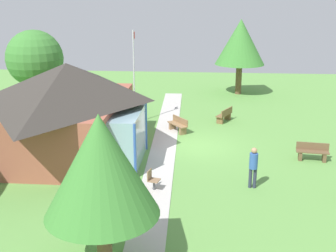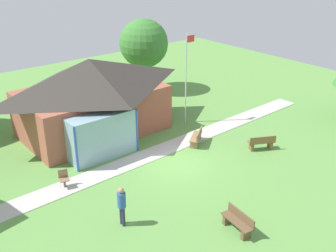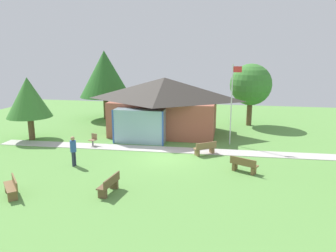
% 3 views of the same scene
% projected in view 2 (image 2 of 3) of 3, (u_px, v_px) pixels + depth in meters
% --- Properties ---
extents(ground_plane, '(44.00, 44.00, 0.00)m').
position_uv_depth(ground_plane, '(176.00, 163.00, 20.98)').
color(ground_plane, '#609947').
extents(pavilion, '(9.02, 6.80, 4.47)m').
position_uv_depth(pavilion, '(92.00, 96.00, 23.51)').
color(pavilion, '#A35642').
rests_on(pavilion, ground_plane).
extents(footpath, '(24.24, 1.95, 0.03)m').
position_uv_depth(footpath, '(157.00, 152.00, 22.10)').
color(footpath, '#BCB7B2').
rests_on(footpath, ground_plane).
extents(flagpole, '(0.64, 0.08, 5.61)m').
position_uv_depth(flagpole, '(186.00, 75.00, 24.63)').
color(flagpole, silver).
rests_on(flagpole, ground_plane).
extents(bench_rear_near_path, '(1.47, 1.24, 0.84)m').
position_uv_depth(bench_rear_near_path, '(197.00, 138.00, 22.87)').
color(bench_rear_near_path, olive).
rests_on(bench_rear_near_path, ground_plane).
extents(bench_front_center, '(0.63, 1.54, 0.84)m').
position_uv_depth(bench_front_center, '(238.00, 222.00, 15.92)').
color(bench_front_center, brown).
rests_on(bench_front_center, ground_plane).
extents(bench_mid_right, '(1.53, 1.08, 0.84)m').
position_uv_depth(bench_mid_right, '(261.00, 143.00, 22.24)').
color(bench_mid_right, brown).
rests_on(bench_mid_right, ground_plane).
extents(patio_chair_west, '(0.53, 0.53, 0.86)m').
position_uv_depth(patio_chair_west, '(64.00, 179.00, 18.79)').
color(patio_chair_west, '#8C6B4C').
rests_on(patio_chair_west, ground_plane).
extents(visitor_strolling_lawn, '(0.34, 0.34, 1.74)m').
position_uv_depth(visitor_strolling_lawn, '(122.00, 203.00, 16.00)').
color(visitor_strolling_lawn, '#2D3347').
rests_on(visitor_strolling_lawn, ground_plane).
extents(tree_behind_pavilion_right, '(3.62, 3.62, 5.45)m').
position_uv_depth(tree_behind_pavilion_right, '(144.00, 44.00, 30.07)').
color(tree_behind_pavilion_right, brown).
rests_on(tree_behind_pavilion_right, ground_plane).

